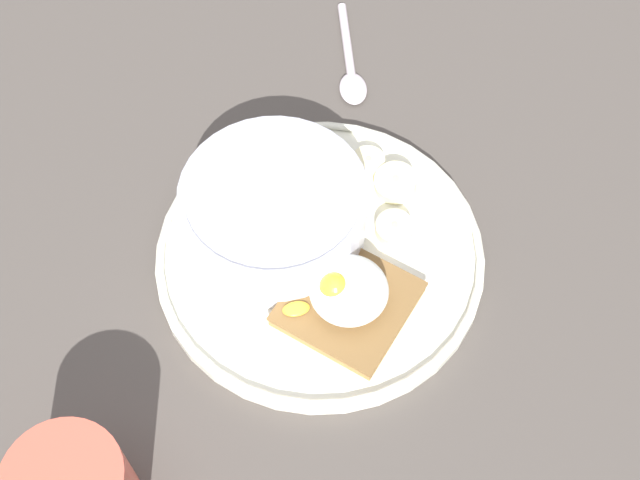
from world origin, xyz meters
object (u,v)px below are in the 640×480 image
(oatmeal_bowl, at_px, (275,210))
(poached_egg, at_px, (347,290))
(spoon, at_px, (350,66))
(banana_slice_front, at_px, (394,228))
(toast_slice, at_px, (348,303))
(banana_slice_left, at_px, (395,183))
(banana_slice_back, at_px, (368,163))

(oatmeal_bowl, distance_m, poached_egg, 0.09)
(poached_egg, relative_size, spoon, 0.65)
(poached_egg, distance_m, banana_slice_front, 0.08)
(banana_slice_front, relative_size, spoon, 0.32)
(toast_slice, relative_size, poached_egg, 1.51)
(toast_slice, bearing_deg, spoon, 91.72)
(banana_slice_left, height_order, banana_slice_back, banana_slice_left)
(banana_slice_back, bearing_deg, banana_slice_left, -41.23)
(toast_slice, xyz_separation_m, poached_egg, (-0.00, -0.00, 0.02))
(oatmeal_bowl, height_order, banana_slice_front, oatmeal_bowl)
(toast_slice, bearing_deg, poached_egg, -165.44)
(toast_slice, relative_size, spoon, 0.98)
(toast_slice, bearing_deg, banana_slice_left, 72.86)
(poached_egg, bearing_deg, spoon, 91.42)
(banana_slice_left, xyz_separation_m, banana_slice_back, (-0.02, 0.02, -0.00))
(toast_slice, relative_size, banana_slice_back, 3.10)
(banana_slice_left, distance_m, banana_slice_back, 0.03)
(oatmeal_bowl, height_order, spoon, oatmeal_bowl)
(oatmeal_bowl, distance_m, banana_slice_back, 0.10)
(banana_slice_left, relative_size, banana_slice_back, 1.28)
(toast_slice, distance_m, spoon, 0.24)
(oatmeal_bowl, xyz_separation_m, banana_slice_front, (0.09, 0.00, -0.02))
(banana_slice_back, bearing_deg, spoon, 99.23)
(oatmeal_bowl, bearing_deg, banana_slice_back, 41.75)
(poached_egg, xyz_separation_m, banana_slice_front, (0.03, 0.07, -0.02))
(banana_slice_left, xyz_separation_m, spoon, (-0.04, 0.13, -0.01))
(poached_egg, distance_m, banana_slice_left, 0.12)
(banana_slice_front, xyz_separation_m, banana_slice_left, (0.00, 0.04, 0.00))
(oatmeal_bowl, bearing_deg, banana_slice_front, 0.98)
(banana_slice_front, height_order, banana_slice_back, same)
(banana_slice_front, height_order, banana_slice_left, banana_slice_left)
(toast_slice, xyz_separation_m, spoon, (-0.01, 0.24, -0.01))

